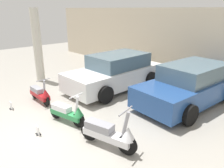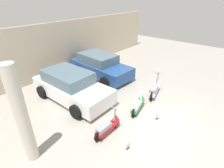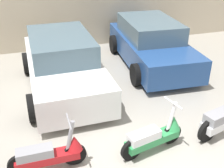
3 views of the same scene
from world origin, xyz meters
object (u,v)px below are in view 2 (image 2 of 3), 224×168
Objects in this scene: scooter_front_left at (109,126)px; placard_near_right_scooter at (157,116)px; placard_near_left_scooter at (127,146)px; car_rear_left at (71,86)px; scooter_front_right at (138,104)px; scooter_front_center at (155,88)px; car_rear_center at (100,66)px; support_column_side at (22,117)px.

scooter_front_left is 5.26× the size of placard_near_right_scooter.
car_rear_left is at bearing 78.10° from placard_near_left_scooter.
scooter_front_center is at bearing -9.73° from scooter_front_right.
placard_near_left_scooter is at bearing -99.00° from scooter_front_left.
scooter_front_right is at bearing 21.63° from car_rear_left.
car_rear_center is at bearing 54.56° from scooter_front_right.
support_column_side is (-4.37, 1.23, 1.28)m from scooter_front_right.
car_rear_center is at bearing 52.12° from placard_near_left_scooter.
support_column_side reaches higher than car_rear_left.
car_rear_center is at bearing 105.07° from car_rear_left.
car_rear_left is 1.31× the size of support_column_side.
support_column_side is at bearing -62.28° from car_rear_center.
placard_near_left_scooter is (-0.16, -0.99, -0.22)m from scooter_front_left.
scooter_front_center is 0.48× the size of support_column_side.
scooter_front_right is 5.24× the size of placard_near_left_scooter.
placard_near_left_scooter is at bearing -169.25° from scooter_front_right.
car_rear_center is at bearing 76.47° from scooter_front_center.
scooter_front_right is (1.95, -0.08, 0.00)m from scooter_front_left.
placard_near_right_scooter is (-1.73, -1.03, -0.28)m from scooter_front_center.
scooter_front_left is 2.97m from support_column_side.
scooter_front_right is 0.32× the size of car_rear_left.
car_rear_left reaches higher than scooter_front_center.
placard_near_right_scooter is (1.25, -4.04, -0.57)m from car_rear_left.
scooter_front_center is 4.25m from car_rear_left.
placard_near_left_scooter is 0.08× the size of support_column_side.
car_rear_center is (3.60, 3.84, 0.33)m from scooter_front_left.
scooter_front_right is at bearing -19.09° from car_rear_center.
car_rear_left reaches higher than scooter_front_right.
placard_near_left_scooter is (-2.11, -0.91, -0.23)m from scooter_front_right.
scooter_front_right is 4.26m from car_rear_center.
scooter_front_left is 1.95m from scooter_front_right.
placard_near_right_scooter is (-0.01, -0.94, -0.23)m from scooter_front_right.
car_rear_center is 1.31× the size of support_column_side.
placard_near_left_scooter and placard_near_right_scooter have the same top height.
scooter_front_right is 5.24× the size of placard_near_right_scooter.
scooter_front_center reaches higher than scooter_front_right.
scooter_front_left is at bearing -25.54° from support_column_side.
car_rear_left is 1.00× the size of car_rear_center.
scooter_front_right reaches higher than scooter_front_left.
car_rear_left is at bearing 30.97° from support_column_side.
scooter_front_left is 0.42× the size of support_column_side.
scooter_front_center is 6.00× the size of placard_near_right_scooter.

